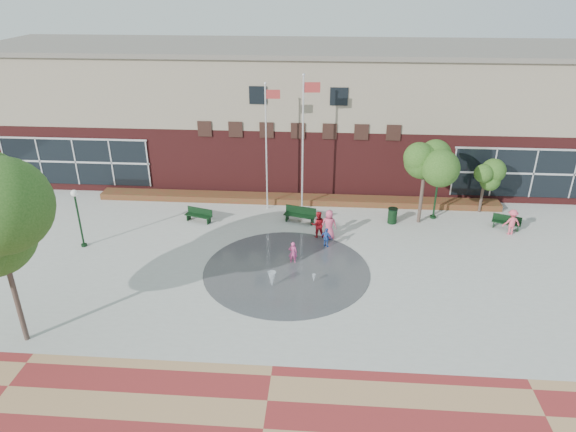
# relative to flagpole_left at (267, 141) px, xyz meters

# --- Properties ---
(ground) EXTENTS (120.00, 120.00, 0.00)m
(ground) POSITION_rel_flagpole_left_xyz_m (1.76, -10.50, -4.44)
(ground) COLOR #666056
(ground) RESTS_ON ground
(plaza_concrete) EXTENTS (46.00, 18.00, 0.01)m
(plaza_concrete) POSITION_rel_flagpole_left_xyz_m (1.76, -6.50, -4.44)
(plaza_concrete) COLOR #A8A8A0
(plaza_concrete) RESTS_ON ground
(paver_band) EXTENTS (46.00, 6.00, 0.01)m
(paver_band) POSITION_rel_flagpole_left_xyz_m (1.76, -17.50, -4.44)
(paver_band) COLOR maroon
(paver_band) RESTS_ON ground
(splash_pad) EXTENTS (8.40, 8.40, 0.01)m
(splash_pad) POSITION_rel_flagpole_left_xyz_m (1.76, -7.50, -4.44)
(splash_pad) COLOR #383A3D
(splash_pad) RESTS_ON ground
(library_building) EXTENTS (44.40, 10.40, 9.20)m
(library_building) POSITION_rel_flagpole_left_xyz_m (1.76, 6.98, 0.20)
(library_building) COLOR #561C1D
(library_building) RESTS_ON ground
(flower_bed) EXTENTS (26.00, 1.20, 0.40)m
(flower_bed) POSITION_rel_flagpole_left_xyz_m (1.76, 1.10, -4.44)
(flower_bed) COLOR maroon
(flower_bed) RESTS_ON ground
(flagpole_left) EXTENTS (0.94, 0.15, 7.98)m
(flagpole_left) POSITION_rel_flagpole_left_xyz_m (0.00, 0.00, 0.00)
(flagpole_left) COLOR white
(flagpole_left) RESTS_ON ground
(flagpole_right) EXTENTS (1.05, 0.17, 8.51)m
(flagpole_right) POSITION_rel_flagpole_left_xyz_m (2.22, -0.11, 0.31)
(flagpole_right) COLOR white
(flagpole_right) RESTS_ON ground
(lamp_left) EXTENTS (0.36, 0.36, 3.36)m
(lamp_left) POSITION_rel_flagpole_left_xyz_m (-9.57, -5.76, -2.36)
(lamp_left) COLOR black
(lamp_left) RESTS_ON ground
(lamp_right) EXTENTS (0.40, 0.40, 3.74)m
(lamp_right) POSITION_rel_flagpole_left_xyz_m (10.26, -0.69, -2.12)
(lamp_right) COLOR black
(lamp_right) RESTS_ON ground
(bench_left) EXTENTS (1.74, 0.94, 0.84)m
(bench_left) POSITION_rel_flagpole_left_xyz_m (-3.96, -2.23, -4.17)
(bench_left) COLOR black
(bench_left) RESTS_ON ground
(bench_mid) EXTENTS (1.97, 1.00, 0.96)m
(bench_mid) POSITION_rel_flagpole_left_xyz_m (2.13, -1.86, -4.14)
(bench_mid) COLOR black
(bench_mid) RESTS_ON ground
(bench_right) EXTENTS (1.65, 1.01, 0.80)m
(bench_right) POSITION_rel_flagpole_left_xyz_m (14.26, -1.82, -4.18)
(bench_right) COLOR black
(bench_right) RESTS_ON ground
(trash_can) EXTENTS (0.59, 0.59, 0.96)m
(trash_can) POSITION_rel_flagpole_left_xyz_m (7.67, -1.55, -3.96)
(trash_can) COLOR black
(trash_can) RESTS_ON ground
(tree_mid) EXTENTS (2.93, 2.93, 4.94)m
(tree_mid) POSITION_rel_flagpole_left_xyz_m (9.29, -1.32, -0.85)
(tree_mid) COLOR #3F2F28
(tree_mid) RESTS_ON ground
(tree_small_right) EXTENTS (1.94, 1.94, 3.32)m
(tree_small_right) POSITION_rel_flagpole_left_xyz_m (13.33, 0.46, -2.02)
(tree_small_right) COLOR #3F2F28
(tree_small_right) RESTS_ON ground
(water_jet_a) EXTENTS (0.40, 0.40, 0.78)m
(water_jet_a) POSITION_rel_flagpole_left_xyz_m (1.18, -9.01, -4.44)
(water_jet_a) COLOR white
(water_jet_a) RESTS_ON ground
(water_jet_b) EXTENTS (0.19, 0.19, 0.42)m
(water_jet_b) POSITION_rel_flagpole_left_xyz_m (3.16, -8.48, -4.44)
(water_jet_b) COLOR white
(water_jet_b) RESTS_ON ground
(child_splash) EXTENTS (0.46, 0.32, 1.22)m
(child_splash) POSITION_rel_flagpole_left_xyz_m (2.02, -6.69, -3.83)
(child_splash) COLOR #E6488C
(child_splash) RESTS_ON ground
(adult_red) EXTENTS (0.86, 0.71, 1.59)m
(adult_red) POSITION_rel_flagpole_left_xyz_m (3.24, -3.70, -3.65)
(adult_red) COLOR #B0151E
(adult_red) RESTS_ON ground
(adult_pink) EXTENTS (0.89, 0.61, 1.74)m
(adult_pink) POSITION_rel_flagpole_left_xyz_m (3.87, -3.84, -3.57)
(adult_pink) COLOR #E25074
(adult_pink) RESTS_ON ground
(child_blue) EXTENTS (0.73, 0.59, 1.16)m
(child_blue) POSITION_rel_flagpole_left_xyz_m (3.75, -4.87, -3.86)
(child_blue) COLOR #2855B2
(child_blue) RESTS_ON ground
(person_bench) EXTENTS (1.07, 0.71, 1.54)m
(person_bench) POSITION_rel_flagpole_left_xyz_m (14.28, -2.53, -3.67)
(person_bench) COLOR #E84F67
(person_bench) RESTS_ON ground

